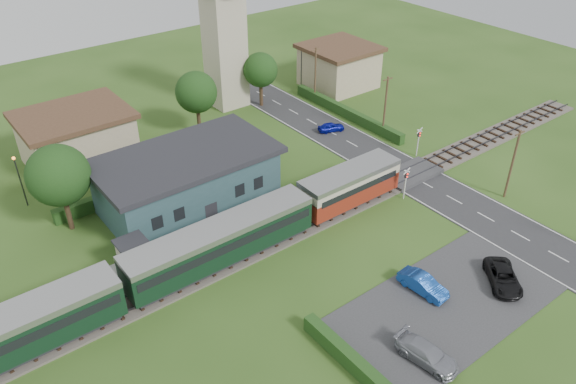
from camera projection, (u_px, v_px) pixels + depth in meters
ground at (350, 221)px, 49.80m from camera, size 120.00×120.00×0.00m
railway_track at (336, 210)px, 51.07m from camera, size 76.00×3.20×0.49m
road at (426, 184)px, 54.90m from camera, size 6.00×70.00×0.05m
car_park at (447, 304)px, 41.04m from camera, size 17.00×9.00×0.08m
crossing_deck at (410, 174)px, 56.12m from camera, size 6.20×3.40×0.45m
platform at (223, 232)px, 48.03m from camera, size 30.00×3.00×0.45m
equipment_hut at (134, 255)px, 43.11m from camera, size 2.30×2.30×2.55m
station_building at (187, 180)px, 50.53m from camera, size 16.00×9.00×5.30m
train at (185, 257)px, 42.17m from camera, size 43.20×2.90×3.40m
church_tower at (223, 23)px, 65.40m from camera, size 6.00×6.00×17.60m
house_west at (77, 137)px, 57.23m from camera, size 10.80×8.80×5.50m
house_east at (339, 66)px, 74.45m from camera, size 8.80×8.80×5.50m
hedge_carpark at (353, 362)px, 35.88m from camera, size 0.80×9.00×1.20m
hedge_roadside at (347, 112)px, 67.37m from camera, size 0.80×18.00×1.20m
hedge_station at (167, 178)px, 54.64m from camera, size 22.00×0.80×1.30m
tree_a at (58, 175)px, 45.95m from camera, size 5.20×5.20×8.00m
tree_b at (196, 92)px, 61.33m from camera, size 4.60×4.60×7.34m
tree_c at (260, 70)px, 67.97m from camera, size 4.20×4.20×6.78m
utility_pole_b at (512, 163)px, 51.10m from camera, size 1.40×0.22×7.00m
utility_pole_c at (385, 106)px, 61.73m from camera, size 1.40×0.22×7.00m
utility_pole_d at (315, 74)px, 69.71m from camera, size 1.40×0.22×7.00m
crossing_signal_near at (406, 179)px, 51.64m from camera, size 0.84×0.28×3.28m
crossing_signal_far at (419, 138)px, 58.51m from camera, size 0.84×0.28×3.28m
streetlamp_west at (19, 177)px, 50.20m from camera, size 0.30×0.30×5.15m
streetlamp_east at (301, 64)px, 74.27m from camera, size 0.30×0.30×5.15m
car_on_road at (331, 127)px, 64.17m from camera, size 3.25×2.11×1.03m
car_park_blue at (423, 284)px, 41.82m from camera, size 1.72×4.06×1.30m
car_park_silver at (427, 354)px, 36.30m from camera, size 2.39×4.58×1.27m
car_park_dark at (503, 277)px, 42.50m from camera, size 4.46×4.77×1.25m
pedestrian_near at (285, 201)px, 50.30m from camera, size 0.66×0.55×1.54m
pedestrian_far at (145, 259)px, 43.30m from camera, size 0.90×1.02×1.78m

